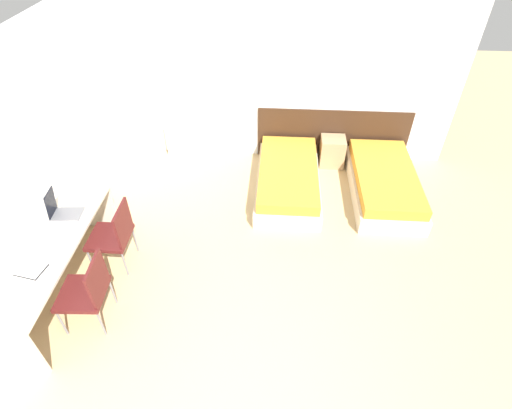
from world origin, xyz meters
TOP-DOWN VIEW (x-y plane):
  - wall_back at (0.00, 4.53)m, footprint 6.05×0.05m
  - wall_left at (-2.55, 2.25)m, footprint 0.05×5.50m
  - headboard_panel at (1.16, 4.49)m, footprint 2.52×0.03m
  - bed_near_window at (0.43, 3.52)m, footprint 0.96×1.88m
  - bed_near_door at (1.89, 3.52)m, footprint 0.96×1.88m
  - nightstand at (1.16, 4.28)m, footprint 0.40×0.36m
  - radiator at (-1.29, 4.41)m, footprint 0.77×0.12m
  - desk at (-2.22, 1.44)m, footprint 0.62×2.18m
  - chair_near_laptop at (-1.69, 1.86)m, footprint 0.48×0.48m
  - chair_near_notebook at (-1.69, 1.03)m, footprint 0.50×0.50m
  - laptop at (-2.26, 1.91)m, footprint 0.36×0.27m
  - open_notebook at (-2.23, 1.06)m, footprint 0.30×0.26m

SIDE VIEW (x-z plane):
  - bed_near_window at x=0.43m, z-range -0.01..0.41m
  - bed_near_door at x=1.89m, z-range -0.01..0.41m
  - nightstand at x=1.16m, z-range 0.00..0.49m
  - radiator at x=-1.29m, z-range 0.00..0.60m
  - headboard_panel at x=1.16m, z-range 0.00..0.89m
  - chair_near_laptop at x=-1.69m, z-range 0.05..0.98m
  - chair_near_notebook at x=-1.69m, z-range 0.05..0.98m
  - desk at x=-2.22m, z-range 0.22..0.96m
  - open_notebook at x=-2.23m, z-range 0.74..0.76m
  - laptop at x=-2.26m, z-range 0.64..0.99m
  - wall_back at x=0.00m, z-range 0.00..2.70m
  - wall_left at x=-2.55m, z-range 0.00..2.70m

